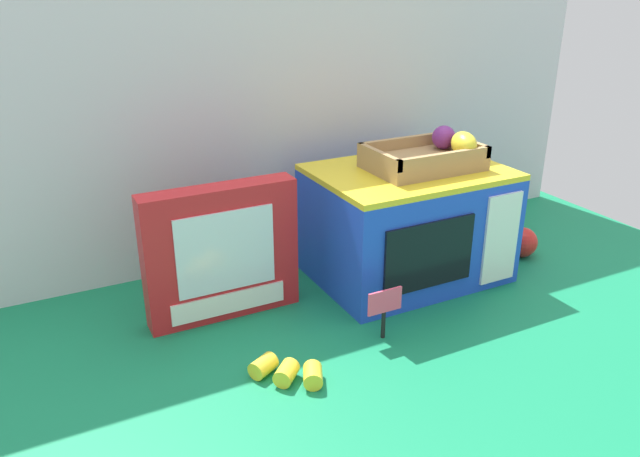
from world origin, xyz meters
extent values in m
plane|color=#147A4C|center=(0.00, 0.00, 0.00)|extent=(1.70, 1.70, 0.00)
cube|color=silver|center=(0.00, 0.25, 0.36)|extent=(1.61, 0.03, 0.71)
cube|color=blue|center=(0.15, -0.01, 0.12)|extent=(0.40, 0.29, 0.23)
cube|color=yellow|center=(0.15, -0.01, 0.24)|extent=(0.40, 0.29, 0.01)
cube|color=black|center=(0.10, -0.16, 0.12)|extent=(0.21, 0.01, 0.14)
cube|color=white|center=(0.29, -0.16, 0.12)|extent=(0.09, 0.01, 0.20)
cube|color=#A37F51|center=(0.18, -0.02, 0.26)|extent=(0.23, 0.15, 0.03)
cube|color=#A37F51|center=(0.18, -0.09, 0.28)|extent=(0.23, 0.01, 0.02)
cube|color=#A37F51|center=(0.18, 0.06, 0.28)|extent=(0.23, 0.01, 0.02)
cube|color=#A37F51|center=(0.07, -0.02, 0.28)|extent=(0.01, 0.15, 0.02)
cube|color=#A37F51|center=(0.29, -0.02, 0.28)|extent=(0.01, 0.15, 0.02)
sphere|color=#72287F|center=(0.25, 0.01, 0.30)|extent=(0.05, 0.05, 0.05)
ellipsoid|color=yellow|center=(0.25, -0.05, 0.30)|extent=(0.07, 0.09, 0.05)
cube|color=red|center=(-0.27, 0.01, 0.13)|extent=(0.30, 0.05, 0.27)
cube|color=silver|center=(-0.27, -0.02, 0.15)|extent=(0.19, 0.00, 0.16)
cube|color=white|center=(-0.27, -0.02, 0.04)|extent=(0.23, 0.00, 0.04)
cylinder|color=black|center=(-0.03, -0.21, 0.03)|extent=(0.01, 0.01, 0.06)
cube|color=#F44C6B|center=(-0.03, -0.21, 0.08)|extent=(0.07, 0.00, 0.05)
cylinder|color=yellow|center=(-0.28, -0.22, 0.02)|extent=(0.05, 0.05, 0.03)
cylinder|color=yellow|center=(-0.25, -0.25, 0.02)|extent=(0.05, 0.05, 0.03)
cylinder|color=yellow|center=(-0.21, -0.28, 0.02)|extent=(0.05, 0.05, 0.03)
sphere|color=red|center=(0.45, -0.06, 0.04)|extent=(0.07, 0.07, 0.07)
camera|label=1|loc=(-0.59, -1.04, 0.63)|focal=34.99mm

